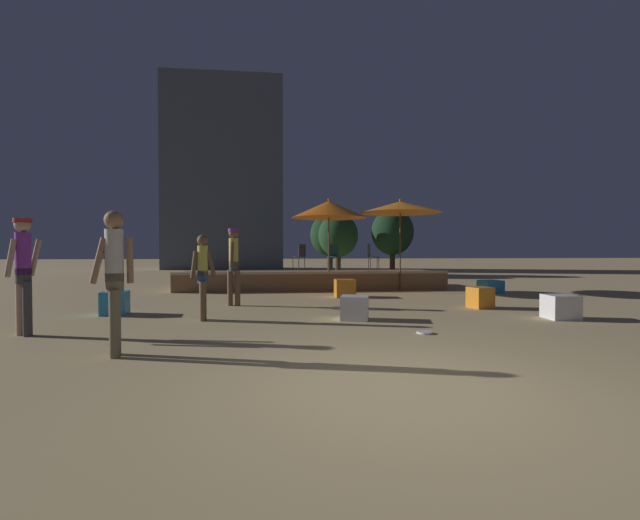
% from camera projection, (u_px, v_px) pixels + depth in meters
% --- Properties ---
extents(ground_plane, '(120.00, 120.00, 0.00)m').
position_uv_depth(ground_plane, '(403.00, 388.00, 4.14)').
color(ground_plane, tan).
extents(wooden_deck, '(8.93, 2.67, 0.64)m').
position_uv_depth(wooden_deck, '(311.00, 280.00, 15.00)').
color(wooden_deck, olive).
rests_on(wooden_deck, ground).
extents(patio_umbrella_0, '(2.43, 2.43, 2.99)m').
position_uv_depth(patio_umbrella_0, '(329.00, 209.00, 13.71)').
color(patio_umbrella_0, brown).
rests_on(patio_umbrella_0, ground).
extents(patio_umbrella_1, '(2.67, 2.67, 2.99)m').
position_uv_depth(patio_umbrella_1, '(400.00, 207.00, 13.91)').
color(patio_umbrella_1, brown).
rests_on(patio_umbrella_1, ground).
extents(cube_seat_0, '(0.53, 0.53, 0.48)m').
position_uv_depth(cube_seat_0, '(115.00, 303.00, 8.83)').
color(cube_seat_0, '#2D9EDB').
rests_on(cube_seat_0, ground).
extents(cube_seat_1, '(0.66, 0.66, 0.39)m').
position_uv_depth(cube_seat_1, '(491.00, 287.00, 13.28)').
color(cube_seat_1, '#2D9EDB').
rests_on(cube_seat_1, ground).
extents(cube_seat_2, '(0.55, 0.55, 0.50)m').
position_uv_depth(cube_seat_2, '(345.00, 288.00, 12.14)').
color(cube_seat_2, orange).
rests_on(cube_seat_2, ground).
extents(cube_seat_3, '(0.58, 0.58, 0.46)m').
position_uv_depth(cube_seat_3, '(561.00, 307.00, 8.28)').
color(cube_seat_3, white).
rests_on(cube_seat_3, ground).
extents(cube_seat_4, '(0.63, 0.63, 0.46)m').
position_uv_depth(cube_seat_4, '(355.00, 308.00, 8.20)').
color(cube_seat_4, white).
rests_on(cube_seat_4, ground).
extents(cube_seat_5, '(0.54, 0.54, 0.48)m').
position_uv_depth(cube_seat_5, '(480.00, 298.00, 9.82)').
color(cube_seat_5, orange).
rests_on(cube_seat_5, ground).
extents(person_0, '(0.49, 0.29, 1.62)m').
position_uv_depth(person_0, '(203.00, 275.00, 8.09)').
color(person_0, brown).
rests_on(person_0, ground).
extents(person_1, '(0.51, 0.30, 1.83)m').
position_uv_depth(person_1, '(114.00, 276.00, 5.35)').
color(person_1, '#72664C').
rests_on(person_1, ground).
extents(person_2, '(0.36, 0.52, 1.84)m').
position_uv_depth(person_2, '(23.00, 268.00, 6.62)').
color(person_2, tan).
rests_on(person_2, ground).
extents(person_3, '(0.31, 0.54, 1.85)m').
position_uv_depth(person_3, '(234.00, 261.00, 10.22)').
color(person_3, brown).
rests_on(person_3, ground).
extents(bistro_chair_0, '(0.48, 0.48, 0.90)m').
position_uv_depth(bistro_chair_0, '(301.00, 254.00, 15.43)').
color(bistro_chair_0, '#2D3338').
rests_on(bistro_chair_0, wooden_deck).
extents(bistro_chair_1, '(0.41, 0.41, 0.90)m').
position_uv_depth(bistro_chair_1, '(334.00, 254.00, 15.95)').
color(bistro_chair_1, '#1E4C47').
rests_on(bistro_chair_1, wooden_deck).
extents(bistro_chair_2, '(0.45, 0.45, 0.90)m').
position_uv_depth(bistro_chair_2, '(371.00, 254.00, 14.82)').
color(bistro_chair_2, '#2D3338').
rests_on(bistro_chair_2, wooden_deck).
extents(frisbee_disc, '(0.25, 0.25, 0.03)m').
position_uv_depth(frisbee_disc, '(425.00, 332.00, 6.82)').
color(frisbee_disc, white).
rests_on(frisbee_disc, ground).
extents(background_tree_0, '(2.15, 2.15, 3.36)m').
position_uv_depth(background_tree_0, '(330.00, 235.00, 23.44)').
color(background_tree_0, '#3D2B1C').
rests_on(background_tree_0, ground).
extents(background_tree_1, '(2.01, 2.01, 3.18)m').
position_uv_depth(background_tree_1, '(338.00, 236.00, 21.55)').
color(background_tree_1, '#3D2B1C').
rests_on(background_tree_1, ground).
extents(background_tree_2, '(2.22, 2.22, 3.51)m').
position_uv_depth(background_tree_2, '(392.00, 232.00, 22.58)').
color(background_tree_2, '#3D2B1C').
rests_on(background_tree_2, ground).
extents(distant_building, '(8.16, 3.21, 13.27)m').
position_uv_depth(distant_building, '(224.00, 175.00, 30.11)').
color(distant_building, '#4C5666').
rests_on(distant_building, ground).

